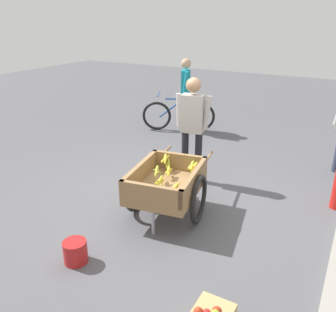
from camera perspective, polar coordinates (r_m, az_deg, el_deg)
name	(u,v)px	position (r m, az deg, el deg)	size (l,w,h in m)	color
ground_plane	(169,199)	(5.19, 0.15, -6.98)	(24.00, 24.00, 0.00)	#56565B
fruit_cart	(167,185)	(4.62, -0.18, -4.76)	(1.75, 1.05, 0.73)	#937047
vendor_person	(192,121)	(5.42, 3.98, 5.67)	(0.25, 0.55, 1.65)	black
bicycle	(178,115)	(8.11, 1.69, 6.57)	(0.79, 1.53, 0.85)	black
cyclist_person	(186,88)	(7.97, 2.86, 10.84)	(0.48, 0.33, 1.62)	#333851
plastic_bucket	(75,252)	(4.08, -14.73, -14.72)	(0.26, 0.26, 0.25)	#B21E1E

